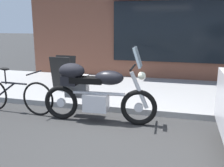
% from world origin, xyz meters
% --- Properties ---
extents(ground_plane, '(80.00, 80.00, 0.00)m').
position_xyz_m(ground_plane, '(0.00, 0.00, 0.00)').
color(ground_plane, '#2F2F2F').
extents(touring_motorcycle, '(2.13, 0.62, 1.41)m').
position_xyz_m(touring_motorcycle, '(-0.57, 0.80, 0.61)').
color(touring_motorcycle, black).
rests_on(touring_motorcycle, ground_plane).
extents(parked_bicycle, '(1.76, 0.48, 0.93)m').
position_xyz_m(parked_bicycle, '(-2.24, 0.82, 0.37)').
color(parked_bicycle, black).
rests_on(parked_bicycle, ground_plane).
extents(sandwich_board_sign, '(0.55, 0.40, 0.87)m').
position_xyz_m(sandwich_board_sign, '(-1.91, 2.39, 0.56)').
color(sandwich_board_sign, black).
rests_on(sandwich_board_sign, sidewalk_curb).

